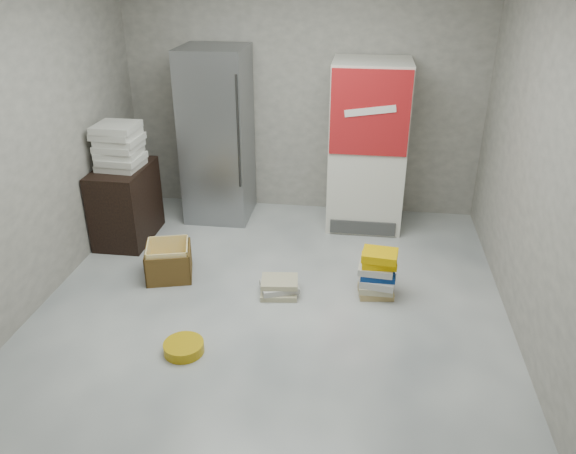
# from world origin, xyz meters

# --- Properties ---
(ground) EXTENTS (5.00, 5.00, 0.00)m
(ground) POSITION_xyz_m (0.00, 0.00, 0.00)
(ground) COLOR silver
(ground) RESTS_ON ground
(room_shell) EXTENTS (4.04, 5.04, 2.82)m
(room_shell) POSITION_xyz_m (0.00, 0.00, 1.80)
(room_shell) COLOR #A7A196
(room_shell) RESTS_ON ground
(steel_fridge) EXTENTS (0.70, 0.72, 1.90)m
(steel_fridge) POSITION_xyz_m (-0.90, 2.13, 0.95)
(steel_fridge) COLOR gray
(steel_fridge) RESTS_ON ground
(coke_cooler) EXTENTS (0.80, 0.73, 1.80)m
(coke_cooler) POSITION_xyz_m (0.75, 2.12, 0.90)
(coke_cooler) COLOR silver
(coke_cooler) RESTS_ON ground
(wood_shelf) EXTENTS (0.50, 0.80, 0.80)m
(wood_shelf) POSITION_xyz_m (-1.73, 1.40, 0.40)
(wood_shelf) COLOR black
(wood_shelf) RESTS_ON ground
(supply_box_stack) EXTENTS (0.45, 0.44, 0.45)m
(supply_box_stack) POSITION_xyz_m (-1.72, 1.40, 1.03)
(supply_box_stack) COLOR silver
(supply_box_stack) RESTS_ON wood_shelf
(phonebook_stack_main) EXTENTS (0.35, 0.30, 0.44)m
(phonebook_stack_main) POSITION_xyz_m (0.89, 0.61, 0.22)
(phonebook_stack_main) COLOR tan
(phonebook_stack_main) RESTS_ON ground
(phonebook_stack_side) EXTENTS (0.39, 0.35, 0.15)m
(phonebook_stack_side) POSITION_xyz_m (0.03, 0.51, 0.07)
(phonebook_stack_side) COLOR tan
(phonebook_stack_side) RESTS_ON ground
(cardboard_box) EXTENTS (0.51, 0.51, 0.33)m
(cardboard_box) POSITION_xyz_m (-1.05, 0.69, 0.14)
(cardboard_box) COLOR yellow
(cardboard_box) RESTS_ON ground
(bucket_lid) EXTENTS (0.40, 0.40, 0.08)m
(bucket_lid) POSITION_xyz_m (-0.57, -0.40, 0.04)
(bucket_lid) COLOR #BE960D
(bucket_lid) RESTS_ON ground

